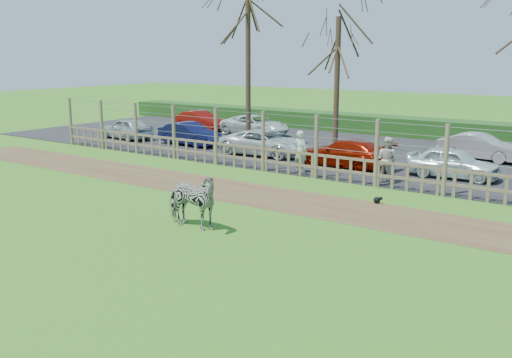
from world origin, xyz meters
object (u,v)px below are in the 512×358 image
Objects in this scene: visitor_b at (387,160)px; car_3 at (346,153)px; zebra at (191,201)px; tree_mid at (338,52)px; car_8 at (255,125)px; car_7 at (200,121)px; crow at (377,200)px; car_1 at (190,134)px; visitor_a at (300,151)px; car_0 at (126,128)px; car_2 at (264,143)px; car_4 at (453,163)px; tree_left at (248,37)px; car_11 at (480,147)px.

visitor_b is 3.14m from car_3.
zebra is 1.10× the size of visitor_b.
tree_mid is 1.58× the size of car_8.
car_7 is at bearing 94.61° from car_8.
car_1 reaches higher than crow.
visitor_a is 5.67× the size of crow.
zebra reaches higher than crow.
car_0 is 0.82× the size of car_2.
visitor_b is 0.40× the size of car_2.
visitor_b is 7.41m from car_2.
car_3 and car_8 have the same top height.
car_4 is (4.41, 0.41, 0.00)m from car_3.
tree_left is 2.16× the size of car_7.
car_4 and car_11 have the same top height.
crow is 16.24m from car_8.
car_2 is 1.19× the size of car_11.
tree_left is 1.90× the size of car_3.
visitor_a is at bearing -115.87° from car_7.
car_3 is at bearing 143.93° from car_11.
visitor_a is (-1.38, 8.28, 0.10)m from zebra.
car_0 and car_2 have the same top height.
car_2 is (-2.52, -2.44, -4.23)m from tree_mid.
car_2 is at bearing -135.86° from tree_mid.
car_2 is 10.07m from car_7.
zebra is 0.54× the size of car_0.
crow is (0.97, -3.04, -0.78)m from visitor_b.
car_2 is (-8.04, 5.25, 0.52)m from crow.
visitor_b is 3.29m from crow.
car_3 is 0.96× the size of car_8.
zebra is at bearing 106.82° from visitor_a.
car_1 is at bearing -158.50° from tree_left.
car_7 is at bearing 38.32° from zebra.
car_1 is 1.03× the size of car_4.
car_2 and car_4 have the same top height.
tree_mid is 3.96× the size of visitor_b.
visitor_a is 0.40× the size of car_2.
car_4 is 14.23m from car_8.
car_3 is at bearing -100.54° from car_2.
car_11 is at bearing -15.84° from zebra.
car_11 is (17.34, -0.69, 0.00)m from car_7.
crow is at bearing -110.17° from car_1.
crow is 0.07× the size of car_8.
car_7 is (-11.08, 2.85, -4.23)m from tree_mid.
car_11 is (4.27, 5.02, 0.00)m from car_3.
car_1 and car_4 have the same top height.
visitor_a is at bearing -130.68° from car_8.
car_2 is at bearing -114.67° from car_7.
tree_mid is at bearing -71.62° from visitor_a.
zebra reaches higher than car_7.
visitor_b is at bearing 107.71° from crow.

